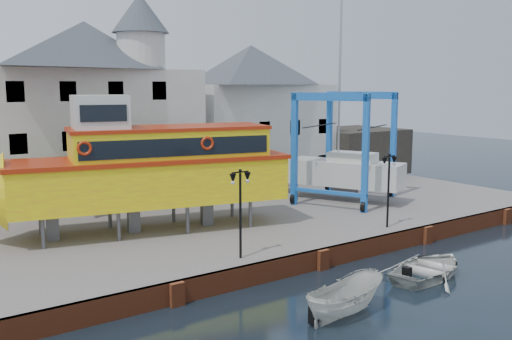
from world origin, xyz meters
TOP-DOWN VIEW (x-y plane):
  - ground at (0.00, 0.00)m, footprint 140.00×140.00m
  - hardstanding at (0.00, 11.00)m, footprint 44.00×22.00m
  - quay_wall at (-0.00, 0.10)m, footprint 44.00×0.47m
  - building_white_main at (-4.87, 18.39)m, footprint 14.00×8.30m
  - building_white_right at (9.00, 19.00)m, footprint 12.00×8.00m
  - shed_dark at (19.00, 17.00)m, footprint 8.00×7.00m
  - lamp_post_left at (-4.00, 1.20)m, footprint 1.12×0.32m
  - lamp_post_right at (6.00, 1.20)m, footprint 1.12×0.32m
  - tour_boat at (-6.11, 8.46)m, footprint 17.60×7.66m
  - travel_lift at (9.03, 8.94)m, footprint 8.29×9.68m
  - motorboat_a at (-3.09, -4.79)m, footprint 4.36×2.12m
  - motorboat_b at (3.48, -3.70)m, footprint 5.71×4.56m

SIDE VIEW (x-z plane):
  - ground at x=0.00m, z-range 0.00..0.00m
  - motorboat_a at x=-3.09m, z-range -0.81..0.81m
  - motorboat_b at x=3.48m, z-range -0.53..0.53m
  - hardstanding at x=0.00m, z-range 0.00..1.00m
  - quay_wall at x=0.00m, z-range 0.00..1.00m
  - shed_dark at x=19.00m, z-range 1.00..5.00m
  - travel_lift at x=9.03m, z-range -3.81..10.61m
  - lamp_post_left at x=-4.00m, z-range 2.07..6.27m
  - lamp_post_right at x=6.00m, z-range 2.07..6.27m
  - tour_boat at x=-6.11m, z-range 0.79..8.25m
  - building_white_right at x=9.00m, z-range 1.00..12.20m
  - building_white_main at x=-4.87m, z-range 0.34..14.34m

